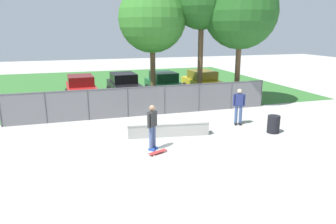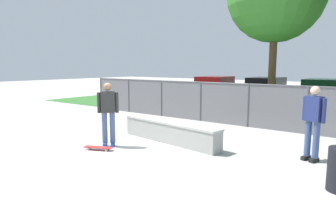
{
  "view_description": "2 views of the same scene",
  "coord_description": "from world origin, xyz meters",
  "px_view_note": "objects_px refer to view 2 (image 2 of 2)",
  "views": [
    {
      "loc": [
        -3.81,
        -11.96,
        4.63
      ],
      "look_at": [
        -0.07,
        0.21,
        1.28
      ],
      "focal_mm": 33.61,
      "sensor_mm": 36.0,
      "label": 1
    },
    {
      "loc": [
        5.69,
        -6.45,
        2.3
      ],
      "look_at": [
        -0.13,
        1.11,
        0.86
      ],
      "focal_mm": 33.24,
      "sensor_mm": 36.0,
      "label": 2
    }
  ],
  "objects_px": {
    "car_green": "(322,96)",
    "bystander": "(313,120)",
    "concrete_ledge": "(169,132)",
    "skateboard": "(98,147)",
    "car_black": "(265,93)",
    "car_red": "(214,91)",
    "skateboarder": "(108,111)"
  },
  "relations": [
    {
      "from": "car_green",
      "to": "concrete_ledge",
      "type": "bearing_deg",
      "value": -105.16
    },
    {
      "from": "car_red",
      "to": "car_green",
      "type": "relative_size",
      "value": 1.0
    },
    {
      "from": "car_black",
      "to": "car_green",
      "type": "xyz_separation_m",
      "value": [
        2.87,
        -0.26,
        0.0
      ]
    },
    {
      "from": "car_green",
      "to": "bystander",
      "type": "distance_m",
      "value": 8.34
    },
    {
      "from": "concrete_ledge",
      "to": "bystander",
      "type": "height_order",
      "value": "bystander"
    },
    {
      "from": "concrete_ledge",
      "to": "skateboarder",
      "type": "height_order",
      "value": "skateboarder"
    },
    {
      "from": "skateboarder",
      "to": "car_green",
      "type": "distance_m",
      "value": 10.84
    },
    {
      "from": "skateboarder",
      "to": "bystander",
      "type": "distance_m",
      "value": 5.35
    },
    {
      "from": "car_black",
      "to": "car_green",
      "type": "height_order",
      "value": "same"
    },
    {
      "from": "car_red",
      "to": "car_green",
      "type": "bearing_deg",
      "value": 0.78
    },
    {
      "from": "concrete_ledge",
      "to": "car_black",
      "type": "distance_m",
      "value": 9.13
    },
    {
      "from": "car_green",
      "to": "bystander",
      "type": "height_order",
      "value": "bystander"
    },
    {
      "from": "concrete_ledge",
      "to": "skateboarder",
      "type": "xyz_separation_m",
      "value": [
        -1.1,
        -1.42,
        0.69
      ]
    },
    {
      "from": "concrete_ledge",
      "to": "car_green",
      "type": "distance_m",
      "value": 9.17
    },
    {
      "from": "skateboard",
      "to": "car_green",
      "type": "distance_m",
      "value": 11.28
    },
    {
      "from": "concrete_ledge",
      "to": "car_red",
      "type": "bearing_deg",
      "value": 111.28
    },
    {
      "from": "car_red",
      "to": "car_black",
      "type": "xyz_separation_m",
      "value": [
        2.94,
        0.34,
        0.0
      ]
    },
    {
      "from": "car_red",
      "to": "car_black",
      "type": "height_order",
      "value": "same"
    },
    {
      "from": "car_green",
      "to": "bystander",
      "type": "relative_size",
      "value": 2.35
    },
    {
      "from": "car_black",
      "to": "bystander",
      "type": "distance_m",
      "value": 9.51
    },
    {
      "from": "skateboard",
      "to": "car_red",
      "type": "bearing_deg",
      "value": 102.72
    },
    {
      "from": "concrete_ledge",
      "to": "car_green",
      "type": "bearing_deg",
      "value": 74.84
    },
    {
      "from": "car_black",
      "to": "car_green",
      "type": "relative_size",
      "value": 1.0
    },
    {
      "from": "skateboard",
      "to": "car_black",
      "type": "height_order",
      "value": "car_black"
    },
    {
      "from": "skateboard",
      "to": "car_green",
      "type": "bearing_deg",
      "value": 72.42
    },
    {
      "from": "concrete_ledge",
      "to": "skateboard",
      "type": "xyz_separation_m",
      "value": [
        -1.01,
        -1.89,
        -0.25
      ]
    },
    {
      "from": "skateboard",
      "to": "bystander",
      "type": "bearing_deg",
      "value": 27.47
    },
    {
      "from": "car_black",
      "to": "concrete_ledge",
      "type": "bearing_deg",
      "value": -87.01
    },
    {
      "from": "skateboarder",
      "to": "car_green",
      "type": "relative_size",
      "value": 0.43
    },
    {
      "from": "skateboard",
      "to": "car_black",
      "type": "xyz_separation_m",
      "value": [
        0.53,
        11.0,
        0.77
      ]
    },
    {
      "from": "skateboarder",
      "to": "skateboard",
      "type": "distance_m",
      "value": 1.05
    },
    {
      "from": "car_red",
      "to": "car_black",
      "type": "distance_m",
      "value": 2.96
    }
  ]
}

